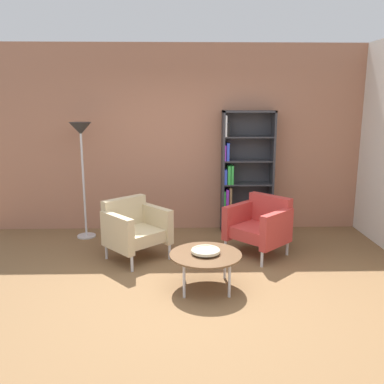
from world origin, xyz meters
TOP-DOWN VIEW (x-y plane):
  - ground_plane at (0.00, 0.00)m, footprint 8.32×8.32m
  - brick_back_panel at (0.00, 2.46)m, footprint 6.40×0.12m
  - bookshelf_tall at (0.92, 2.25)m, footprint 0.80×0.30m
  - coffee_table_low at (0.22, 0.17)m, footprint 0.80×0.80m
  - decorative_bowl at (0.22, 0.17)m, footprint 0.32×0.32m
  - armchair_near_window at (-0.66, 1.10)m, footprint 0.95×0.95m
  - armchair_spare_guest at (1.02, 1.21)m, footprint 0.95×0.95m
  - floor_lamp_torchiere at (-1.50, 1.99)m, footprint 0.32×0.32m

SIDE VIEW (x-z plane):
  - ground_plane at x=0.00m, z-range 0.00..0.00m
  - coffee_table_low at x=0.22m, z-range 0.17..0.57m
  - armchair_near_window at x=-0.66m, z-range 0.02..0.80m
  - armchair_spare_guest at x=1.02m, z-range 0.02..0.80m
  - decorative_bowl at x=0.22m, z-range 0.41..0.46m
  - bookshelf_tall at x=0.92m, z-range -0.03..1.87m
  - floor_lamp_torchiere at x=-1.50m, z-range 0.58..2.32m
  - brick_back_panel at x=0.00m, z-range 0.00..2.90m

